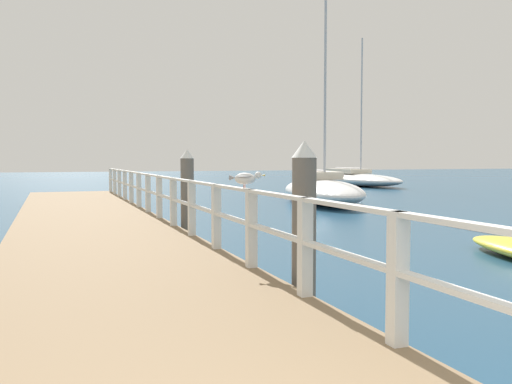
{
  "coord_description": "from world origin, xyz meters",
  "views": [
    {
      "loc": [
        -0.83,
        -1.0,
        1.78
      ],
      "look_at": [
        2.72,
        8.53,
        1.17
      ],
      "focal_mm": 38.87,
      "sensor_mm": 36.0,
      "label": 1
    }
  ],
  "objects_px": {
    "dock_piling_near": "(304,226)",
    "dock_piling_far": "(187,196)",
    "boat_0": "(356,179)",
    "seagull_foreground": "(246,178)",
    "boat_2": "(322,190)"
  },
  "relations": [
    {
      "from": "boat_2",
      "to": "seagull_foreground",
      "type": "bearing_deg",
      "value": 73.68
    },
    {
      "from": "dock_piling_near",
      "to": "dock_piling_far",
      "type": "height_order",
      "value": "same"
    },
    {
      "from": "boat_2",
      "to": "boat_0",
      "type": "bearing_deg",
      "value": -111.44
    },
    {
      "from": "dock_piling_far",
      "to": "boat_0",
      "type": "bearing_deg",
      "value": 51.64
    },
    {
      "from": "dock_piling_far",
      "to": "boat_0",
      "type": "xyz_separation_m",
      "value": [
        16.42,
        20.74,
        -0.54
      ]
    },
    {
      "from": "dock_piling_near",
      "to": "dock_piling_far",
      "type": "bearing_deg",
      "value": 90.0
    },
    {
      "from": "dock_piling_near",
      "to": "seagull_foreground",
      "type": "distance_m",
      "value": 1.15
    },
    {
      "from": "seagull_foreground",
      "to": "dock_piling_near",
      "type": "bearing_deg",
      "value": 59.26
    },
    {
      "from": "dock_piling_far",
      "to": "seagull_foreground",
      "type": "distance_m",
      "value": 4.85
    },
    {
      "from": "boat_0",
      "to": "seagull_foreground",
      "type": "bearing_deg",
      "value": 53.53
    },
    {
      "from": "dock_piling_far",
      "to": "seagull_foreground",
      "type": "xyz_separation_m",
      "value": [
        -0.37,
        -4.8,
        0.53
      ]
    },
    {
      "from": "dock_piling_near",
      "to": "boat_0",
      "type": "bearing_deg",
      "value": 58.22
    },
    {
      "from": "dock_piling_far",
      "to": "boat_0",
      "type": "relative_size",
      "value": 0.21
    },
    {
      "from": "dock_piling_near",
      "to": "seagull_foreground",
      "type": "relative_size",
      "value": 4.93
    },
    {
      "from": "seagull_foreground",
      "to": "boat_2",
      "type": "relative_size",
      "value": 0.04
    }
  ]
}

